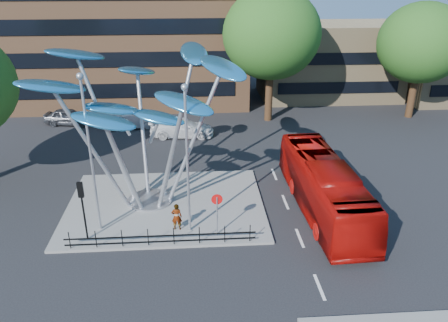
{
  "coord_description": "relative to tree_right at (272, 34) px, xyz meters",
  "views": [
    {
      "loc": [
        0.95,
        -17.71,
        13.61
      ],
      "look_at": [
        2.48,
        4.0,
        3.86
      ],
      "focal_mm": 35.0,
      "sensor_mm": 36.0,
      "label": 1
    }
  ],
  "objects": [
    {
      "name": "traffic_island",
      "position": [
        -9.0,
        -16.0,
        -7.96
      ],
      "size": [
        12.0,
        9.0,
        0.15
      ],
      "primitive_type": "cube",
      "color": "slate",
      "rests_on": "ground"
    },
    {
      "name": "traffic_light_island",
      "position": [
        -13.0,
        -19.5,
        -5.42
      ],
      "size": [
        0.28,
        0.18,
        3.42
      ],
      "color": "black",
      "rests_on": "traffic_island"
    },
    {
      "name": "tree_right",
      "position": [
        0.0,
        0.0,
        0.0
      ],
      "size": [
        8.8,
        8.8,
        12.11
      ],
      "color": "black",
      "rests_on": "ground"
    },
    {
      "name": "leaf_sculpture",
      "position": [
        -10.07,
        -15.32,
        -1.16
      ],
      "size": [
        12.72,
        9.54,
        9.51
      ],
      "color": "#9EA0A5",
      "rests_on": "traffic_island"
    },
    {
      "name": "no_entry_sign_island",
      "position": [
        -6.0,
        -19.48,
        -6.22
      ],
      "size": [
        0.6,
        0.1,
        2.45
      ],
      "color": "#9EA0A5",
      "rests_on": "traffic_island"
    },
    {
      "name": "parked_car_mid",
      "position": [
        -12.7,
        -1.36,
        -7.29
      ],
      "size": [
        4.71,
        2.19,
        1.5
      ],
      "primitive_type": "imported",
      "rotation": [
        0.0,
        0.0,
        1.71
      ],
      "color": "#B1B3BA",
      "rests_on": "ground"
    },
    {
      "name": "red_bus",
      "position": [
        0.5,
        -17.1,
        -6.43
      ],
      "size": [
        3.09,
        11.62,
        3.21
      ],
      "primitive_type": "imported",
      "rotation": [
        0.0,
        0.0,
        0.03
      ],
      "color": "#9E0B07",
      "rests_on": "ground"
    },
    {
      "name": "street_lamp_left",
      "position": [
        -12.5,
        -18.5,
        -2.68
      ],
      "size": [
        0.36,
        0.36,
        8.8
      ],
      "color": "#9EA0A5",
      "rests_on": "traffic_island"
    },
    {
      "name": "ground",
      "position": [
        -8.0,
        -22.0,
        -8.04
      ],
      "size": [
        120.0,
        120.0,
        0.0
      ],
      "primitive_type": "plane",
      "color": "black",
      "rests_on": "ground"
    },
    {
      "name": "low_building_near",
      "position": [
        8.0,
        8.0,
        -4.04
      ],
      "size": [
        15.0,
        8.0,
        8.0
      ],
      "primitive_type": "cube",
      "color": "tan",
      "rests_on": "ground"
    },
    {
      "name": "pedestrian",
      "position": [
        -8.21,
        -18.85,
        -7.09
      ],
      "size": [
        0.6,
        0.41,
        1.6
      ],
      "primitive_type": "imported",
      "rotation": [
        0.0,
        0.0,
        3.1
      ],
      "color": "gray",
      "rests_on": "traffic_island"
    },
    {
      "name": "pedestrian_railing_front",
      "position": [
        -9.0,
        -20.3,
        -7.48
      ],
      "size": [
        10.0,
        0.06,
        1.0
      ],
      "color": "black",
      "rests_on": "traffic_island"
    },
    {
      "name": "parked_car_right",
      "position": [
        -8.2,
        -3.83,
        -7.24
      ],
      "size": [
        5.6,
        2.52,
        1.59
      ],
      "primitive_type": "imported",
      "rotation": [
        0.0,
        0.0,
        1.52
      ],
      "color": "silver",
      "rests_on": "ground"
    },
    {
      "name": "street_lamp_right",
      "position": [
        -7.5,
        -19.0,
        -2.94
      ],
      "size": [
        0.36,
        0.36,
        8.3
      ],
      "color": "#9EA0A5",
      "rests_on": "traffic_island"
    },
    {
      "name": "tree_far",
      "position": [
        14.0,
        0.0,
        -0.93
      ],
      "size": [
        8.0,
        8.0,
        10.81
      ],
      "color": "black",
      "rests_on": "ground"
    },
    {
      "name": "parked_car_left",
      "position": [
        -18.78,
        -0.01,
        -7.28
      ],
      "size": [
        4.65,
        2.42,
        1.51
      ],
      "primitive_type": "imported",
      "rotation": [
        0.0,
        0.0,
        1.42
      ],
      "color": "#42444A",
      "rests_on": "ground"
    }
  ]
}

